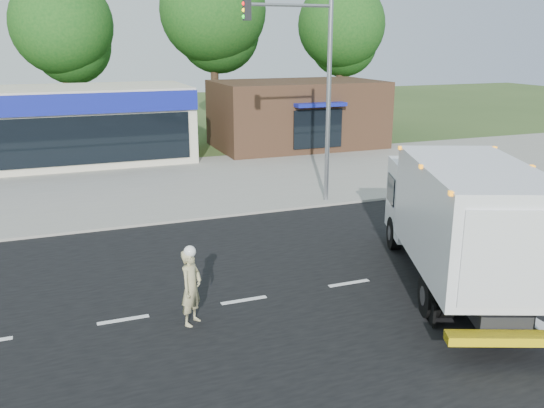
% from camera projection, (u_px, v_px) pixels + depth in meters
% --- Properties ---
extents(ground, '(120.00, 120.00, 0.00)m').
position_uv_depth(ground, '(349.00, 284.00, 15.63)').
color(ground, '#385123').
rests_on(ground, ground).
extents(road_asphalt, '(60.00, 14.00, 0.02)m').
position_uv_depth(road_asphalt, '(349.00, 284.00, 15.63)').
color(road_asphalt, black).
rests_on(road_asphalt, ground).
extents(sidewalk, '(60.00, 2.40, 0.12)m').
position_uv_depth(sidewalk, '(252.00, 204.00, 22.99)').
color(sidewalk, gray).
rests_on(sidewalk, ground).
extents(parking_apron, '(60.00, 9.00, 0.02)m').
position_uv_depth(parking_apron, '(213.00, 175.00, 28.22)').
color(parking_apron, gray).
rests_on(parking_apron, ground).
extents(lane_markings, '(55.20, 7.00, 0.01)m').
position_uv_depth(lane_markings, '(420.00, 295.00, 14.87)').
color(lane_markings, silver).
rests_on(lane_markings, road_asphalt).
extents(ems_box_truck, '(5.21, 8.33, 3.54)m').
position_uv_depth(ems_box_truck, '(460.00, 215.00, 14.82)').
color(ems_box_truck, black).
rests_on(ems_box_truck, ground).
extents(emergency_worker, '(0.77, 0.78, 1.93)m').
position_uv_depth(emergency_worker, '(191.00, 286.00, 13.18)').
color(emergency_worker, tan).
rests_on(emergency_worker, ground).
extents(retail_strip_mall, '(18.00, 6.20, 4.00)m').
position_uv_depth(retail_strip_mall, '(15.00, 127.00, 29.93)').
color(retail_strip_mall, beige).
rests_on(retail_strip_mall, ground).
extents(brown_storefront, '(10.00, 6.70, 4.00)m').
position_uv_depth(brown_storefront, '(297.00, 114.00, 35.44)').
color(brown_storefront, '#382316').
rests_on(brown_storefront, ground).
extents(traffic_signal_pole, '(3.51, 0.25, 8.00)m').
position_uv_depth(traffic_signal_pole, '(314.00, 80.00, 21.92)').
color(traffic_signal_pole, gray).
rests_on(traffic_signal_pole, ground).
extents(background_trees, '(36.77, 7.39, 12.10)m').
position_uv_depth(background_trees, '(143.00, 25.00, 38.64)').
color(background_trees, '#332114').
rests_on(background_trees, ground).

